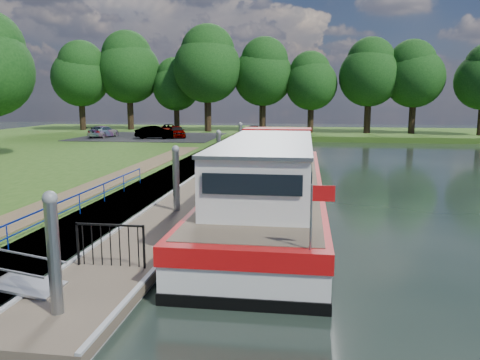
# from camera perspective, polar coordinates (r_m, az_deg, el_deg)

# --- Properties ---
(ground) EXTENTS (160.00, 160.00, 0.00)m
(ground) POSITION_cam_1_polar(r_m,az_deg,el_deg) (11.18, -19.89, -15.73)
(ground) COLOR black
(ground) RESTS_ON ground
(bank_edge) EXTENTS (1.10, 90.00, 0.78)m
(bank_edge) POSITION_cam_1_polar(r_m,az_deg,el_deg) (25.37, -9.31, -0.07)
(bank_edge) COLOR #473D2D
(bank_edge) RESTS_ON ground
(far_bank) EXTENTS (60.00, 18.00, 0.60)m
(far_bank) POSITION_cam_1_polar(r_m,az_deg,el_deg) (61.41, 14.64, 5.46)
(far_bank) COLOR #2C4F16
(far_bank) RESTS_ON ground
(footpath) EXTENTS (1.60, 40.00, 0.05)m
(footpath) POSITION_cam_1_polar(r_m,az_deg,el_deg) (19.66, -20.59, -2.25)
(footpath) COLOR brown
(footpath) RESTS_ON riverbank
(carpark) EXTENTS (14.00, 12.00, 0.06)m
(carpark) POSITION_cam_1_polar(r_m,az_deg,el_deg) (49.64, -10.81, 5.21)
(carpark) COLOR black
(carpark) RESTS_ON riverbank
(blue_fence) EXTENTS (0.04, 18.04, 0.72)m
(blue_fence) POSITION_cam_1_polar(r_m,az_deg,el_deg) (14.53, -24.34, -4.58)
(blue_fence) COLOR #0C2DBF
(blue_fence) RESTS_ON riverbank
(pontoon) EXTENTS (2.50, 30.00, 0.56)m
(pontoon) POSITION_cam_1_polar(r_m,az_deg,el_deg) (22.85, -4.66, -1.59)
(pontoon) COLOR brown
(pontoon) RESTS_ON ground
(mooring_piles) EXTENTS (0.30, 27.30, 3.55)m
(mooring_piles) POSITION_cam_1_polar(r_m,az_deg,el_deg) (22.66, -4.70, 1.13)
(mooring_piles) COLOR gray
(mooring_piles) RESTS_ON ground
(gangway) EXTENTS (2.58, 1.00, 0.92)m
(gangway) POSITION_cam_1_polar(r_m,az_deg,el_deg) (12.26, -26.77, -10.74)
(gangway) COLOR #A5A8AD
(gangway) RESTS_ON ground
(gate_panel) EXTENTS (1.85, 0.05, 1.15)m
(gate_panel) POSITION_cam_1_polar(r_m,az_deg,el_deg) (12.62, -15.54, -6.94)
(gate_panel) COLOR black
(gate_panel) RESTS_ON ground
(barge) EXTENTS (4.36, 21.15, 4.78)m
(barge) POSITION_cam_1_polar(r_m,az_deg,el_deg) (20.54, 4.11, -0.32)
(barge) COLOR black
(barge) RESTS_ON ground
(horizon_trees) EXTENTS (54.38, 10.03, 12.87)m
(horizon_trees) POSITION_cam_1_polar(r_m,az_deg,el_deg) (57.99, 1.53, 13.09)
(horizon_trees) COLOR #332316
(horizon_trees) RESTS_ON ground
(car_a) EXTENTS (2.71, 3.85, 1.22)m
(car_a) POSITION_cam_1_polar(r_m,az_deg,el_deg) (47.82, -7.72, 5.89)
(car_a) COLOR #999999
(car_a) RESTS_ON carpark
(car_b) EXTENTS (3.85, 1.57, 1.24)m
(car_b) POSITION_cam_1_polar(r_m,az_deg,el_deg) (46.72, -10.32, 5.74)
(car_b) COLOR #999999
(car_b) RESTS_ON carpark
(car_c) EXTENTS (2.13, 4.19, 1.17)m
(car_c) POSITION_cam_1_polar(r_m,az_deg,el_deg) (49.80, -16.31, 5.71)
(car_c) COLOR #999999
(car_c) RESTS_ON carpark
(car_d) EXTENTS (2.65, 4.20, 1.08)m
(car_d) POSITION_cam_1_polar(r_m,az_deg,el_deg) (52.17, -8.72, 6.12)
(car_d) COLOR #999999
(car_d) RESTS_ON carpark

